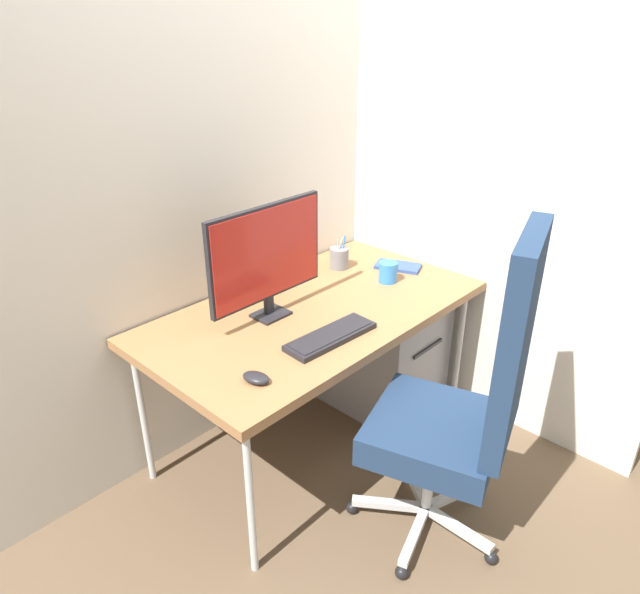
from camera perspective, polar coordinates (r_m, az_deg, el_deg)
name	(u,v)px	position (r m, az deg, el deg)	size (l,w,h in m)	color
ground_plane	(315,438)	(2.90, -0.48, -13.71)	(8.00, 8.00, 0.00)	brown
wall_back	(240,133)	(2.59, -7.94, 15.76)	(2.74, 0.04, 2.80)	silver
wall_side_right	(462,127)	(2.78, 13.85, 16.01)	(0.04, 2.05, 2.80)	silver
desk	(315,315)	(2.52, -0.53, -1.80)	(1.50, 0.82, 0.71)	#996B42
office_chair	(467,401)	(2.14, 14.28, -9.87)	(0.62, 0.61, 1.28)	black
filing_cabinet	(383,350)	(3.00, 6.25, -5.26)	(0.46, 0.52, 0.60)	gray
monitor	(267,255)	(2.34, -5.27, 4.10)	(0.58, 0.12, 0.48)	black
keyboard	(331,336)	(2.26, 1.07, -3.89)	(0.40, 0.15, 0.03)	black
mouse	(256,378)	(2.03, -6.33, -7.92)	(0.06, 0.10, 0.03)	black
pen_holder	(339,258)	(2.88, 1.91, 3.88)	(0.10, 0.10, 0.17)	slate
notebook	(398,266)	(2.92, 7.71, 3.03)	(0.12, 0.22, 0.02)	#334C8C
coffee_mug	(388,272)	(2.75, 6.74, 2.46)	(0.12, 0.09, 0.10)	#337FD8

